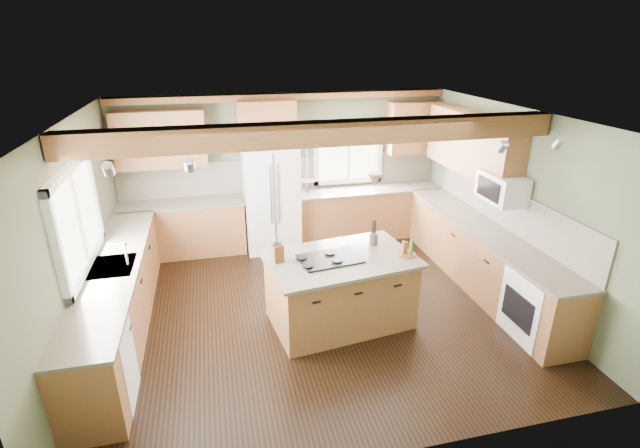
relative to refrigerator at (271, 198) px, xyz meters
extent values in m
plane|color=black|center=(0.30, -2.12, -0.90)|extent=(5.60, 5.60, 0.00)
plane|color=silver|center=(0.30, -2.12, 1.70)|extent=(5.60, 5.60, 0.00)
plane|color=#51563D|center=(0.30, 0.38, 0.40)|extent=(5.60, 0.00, 5.60)
plane|color=#51563D|center=(-2.50, -2.12, 0.40)|extent=(0.00, 5.00, 5.00)
plane|color=#51563D|center=(3.10, -2.12, 0.40)|extent=(0.00, 5.00, 5.00)
cube|color=#4E2C16|center=(0.30, -2.49, 1.57)|extent=(5.55, 0.26, 0.26)
cube|color=#4E2C16|center=(0.30, 0.28, 1.64)|extent=(5.55, 0.20, 0.10)
cube|color=brown|center=(0.30, 0.36, 0.31)|extent=(5.58, 0.03, 0.58)
cube|color=brown|center=(3.08, -2.07, 0.31)|extent=(0.03, 3.70, 0.58)
cube|color=brown|center=(-1.49, 0.08, -0.46)|extent=(2.02, 0.60, 0.88)
cube|color=brown|center=(-1.49, 0.08, 0.00)|extent=(2.06, 0.64, 0.04)
cube|color=brown|center=(1.79, 0.08, -0.46)|extent=(2.62, 0.60, 0.88)
cube|color=brown|center=(1.79, 0.08, 0.00)|extent=(2.66, 0.64, 0.04)
cube|color=brown|center=(-2.20, -2.07, -0.46)|extent=(0.60, 3.70, 0.88)
cube|color=brown|center=(-2.20, -2.07, 0.00)|extent=(0.64, 3.74, 0.04)
cube|color=brown|center=(2.80, -2.07, -0.46)|extent=(0.60, 3.70, 0.88)
cube|color=brown|center=(2.80, -2.07, 0.00)|extent=(0.64, 3.74, 0.04)
cube|color=brown|center=(-1.69, 0.21, 1.05)|extent=(1.40, 0.35, 0.90)
cube|color=brown|center=(0.00, 0.21, 1.25)|extent=(0.96, 0.35, 0.70)
cube|color=brown|center=(2.92, -1.22, 1.05)|extent=(0.35, 2.20, 0.90)
cube|color=brown|center=(2.60, 0.21, 1.05)|extent=(0.90, 0.35, 0.90)
cube|color=white|center=(-2.48, -2.07, 0.65)|extent=(0.04, 1.60, 1.05)
cube|color=white|center=(1.45, 0.36, 0.65)|extent=(1.10, 0.04, 1.00)
cube|color=#262628|center=(-2.20, -2.07, 0.01)|extent=(0.50, 0.65, 0.03)
cylinder|color=#B2B2B7|center=(-2.02, -2.07, 0.15)|extent=(0.02, 0.02, 0.28)
cube|color=white|center=(-2.19, -3.37, -0.47)|extent=(0.60, 0.60, 0.84)
cube|color=white|center=(2.79, -3.37, -0.47)|extent=(0.60, 0.72, 0.84)
cube|color=white|center=(2.88, -2.17, 0.65)|extent=(0.40, 0.70, 0.38)
cone|color=#B2B2B7|center=(0.10, -2.55, 0.98)|extent=(0.18, 0.18, 0.16)
cone|color=#B2B2B7|center=(0.94, -2.43, 0.98)|extent=(0.18, 0.18, 0.16)
cube|color=white|center=(0.00, 0.00, 0.00)|extent=(0.90, 0.74, 1.80)
cube|color=brown|center=(0.52, -2.49, -0.46)|extent=(1.83, 1.26, 0.88)
cube|color=brown|center=(0.52, -2.49, 0.00)|extent=(1.96, 1.39, 0.04)
cube|color=black|center=(0.38, -2.51, 0.03)|extent=(0.80, 0.59, 0.02)
cube|color=brown|center=(-0.25, -2.42, 0.13)|extent=(0.15, 0.13, 0.21)
cylinder|color=#39332D|center=(1.05, -2.21, 0.10)|extent=(0.12, 0.12, 0.15)
camera|label=1|loc=(-0.92, -7.44, 2.58)|focal=26.00mm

